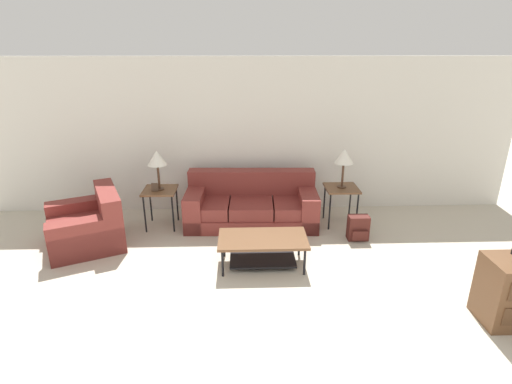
# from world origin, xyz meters

# --- Properties ---
(wall_back) EXTENTS (9.02, 0.06, 2.60)m
(wall_back) POSITION_xyz_m (0.00, 4.49, 1.30)
(wall_back) COLOR silver
(wall_back) RESTS_ON ground_plane
(couch) EXTENTS (2.12, 0.99, 0.82)m
(couch) POSITION_xyz_m (-0.02, 3.84, 0.29)
(couch) COLOR maroon
(couch) RESTS_ON ground_plane
(armchair) EXTENTS (1.34, 1.39, 0.80)m
(armchair) POSITION_xyz_m (-2.42, 3.19, 0.28)
(armchair) COLOR maroon
(armchair) RESTS_ON ground_plane
(coffee_table) EXTENTS (1.16, 0.63, 0.41)m
(coffee_table) POSITION_xyz_m (0.10, 2.48, 0.30)
(coffee_table) COLOR brown
(coffee_table) RESTS_ON ground_plane
(side_table_left) EXTENTS (0.51, 0.51, 0.63)m
(side_table_left) POSITION_xyz_m (-1.46, 3.76, 0.56)
(side_table_left) COLOR brown
(side_table_left) RESTS_ON ground_plane
(side_table_right) EXTENTS (0.51, 0.51, 0.63)m
(side_table_right) POSITION_xyz_m (1.42, 3.76, 0.56)
(side_table_right) COLOR brown
(side_table_right) RESTS_ON ground_plane
(table_lamp_left) EXTENTS (0.30, 0.30, 0.62)m
(table_lamp_left) POSITION_xyz_m (-1.46, 3.76, 1.13)
(table_lamp_left) COLOR #472D1E
(table_lamp_left) RESTS_ON side_table_left
(table_lamp_right) EXTENTS (0.30, 0.30, 0.62)m
(table_lamp_right) POSITION_xyz_m (1.42, 3.76, 1.13)
(table_lamp_right) COLOR #472D1E
(table_lamp_right) RESTS_ON side_table_right
(backpack) EXTENTS (0.31, 0.26, 0.38)m
(backpack) POSITION_xyz_m (1.57, 3.18, 0.18)
(backpack) COLOR #4C1E19
(backpack) RESTS_ON ground_plane
(picture_frame) EXTENTS (0.10, 0.04, 0.13)m
(picture_frame) POSITION_xyz_m (-1.52, 3.68, 0.70)
(picture_frame) COLOR #4C3828
(picture_frame) RESTS_ON side_table_left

